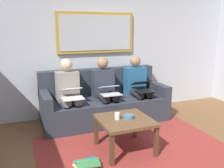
{
  "coord_description": "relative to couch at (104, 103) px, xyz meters",
  "views": [
    {
      "loc": [
        1.42,
        1.92,
        1.63
      ],
      "look_at": [
        0.0,
        -1.7,
        0.75
      ],
      "focal_mm": 39.5,
      "sensor_mm": 36.0,
      "label": 1
    }
  ],
  "objects": [
    {
      "name": "wall_rear",
      "position": [
        0.0,
        -0.48,
        0.99
      ],
      "size": [
        6.0,
        0.12,
        2.6
      ],
      "primitive_type": "cube",
      "color": "#B7BCC6",
      "rests_on": "ground_plane"
    },
    {
      "name": "area_rug",
      "position": [
        0.0,
        1.27,
        -0.31
      ],
      "size": [
        2.6,
        1.8,
        0.01
      ],
      "primitive_type": "cube",
      "color": "maroon",
      "rests_on": "ground_plane"
    },
    {
      "name": "couch",
      "position": [
        0.0,
        0.0,
        0.0
      ],
      "size": [
        2.2,
        0.9,
        0.9
      ],
      "color": "#2D333D",
      "rests_on": "ground_plane"
    },
    {
      "name": "framed_mirror",
      "position": [
        0.0,
        -0.39,
        1.24
      ],
      "size": [
        1.46,
        0.05,
        0.74
      ],
      "color": "#B7892D"
    },
    {
      "name": "coffee_table",
      "position": [
        0.13,
        1.22,
        0.08
      ],
      "size": [
        0.69,
        0.69,
        0.45
      ],
      "color": "brown",
      "rests_on": "ground_plane"
    },
    {
      "name": "cup",
      "position": [
        0.23,
        1.19,
        0.19
      ],
      "size": [
        0.07,
        0.07,
        0.09
      ],
      "primitive_type": "cylinder",
      "color": "silver",
      "rests_on": "coffee_table"
    },
    {
      "name": "bowl",
      "position": [
        0.08,
        1.22,
        0.17
      ],
      "size": [
        0.14,
        0.14,
        0.05
      ],
      "primitive_type": "cylinder",
      "color": "slate",
      "rests_on": "coffee_table"
    },
    {
      "name": "person_left",
      "position": [
        -0.64,
        0.07,
        0.3
      ],
      "size": [
        0.38,
        0.58,
        1.14
      ],
      "color": "#235B84",
      "rests_on": "couch"
    },
    {
      "name": "laptop_black",
      "position": [
        -0.64,
        0.3,
        0.32
      ],
      "size": [
        0.34,
        0.39,
        0.17
      ],
      "color": "black"
    },
    {
      "name": "person_middle",
      "position": [
        0.0,
        0.07,
        0.3
      ],
      "size": [
        0.38,
        0.58,
        1.14
      ],
      "color": "#2D3342",
      "rests_on": "couch"
    },
    {
      "name": "laptop_silver",
      "position": [
        0.0,
        0.31,
        0.31
      ],
      "size": [
        0.32,
        0.33,
        0.14
      ],
      "color": "silver"
    },
    {
      "name": "person_right",
      "position": [
        0.64,
        0.07,
        0.3
      ],
      "size": [
        0.38,
        0.58,
        1.14
      ],
      "color": "gray",
      "rests_on": "couch"
    },
    {
      "name": "laptop_white",
      "position": [
        0.64,
        0.3,
        0.32
      ],
      "size": [
        0.33,
        0.37,
        0.16
      ],
      "color": "white"
    },
    {
      "name": "magazine_stack",
      "position": [
        0.72,
        1.42,
        -0.28
      ],
      "size": [
        0.34,
        0.28,
        0.05
      ],
      "color": "red",
      "rests_on": "ground_plane"
    }
  ]
}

